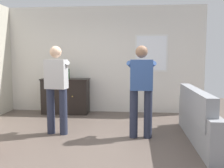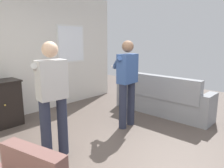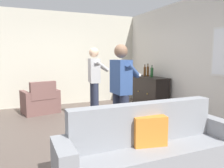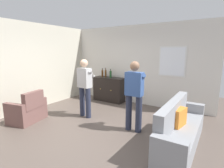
{
  "view_description": "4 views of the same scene",
  "coord_description": "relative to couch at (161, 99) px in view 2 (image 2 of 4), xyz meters",
  "views": [
    {
      "loc": [
        0.8,
        -4.02,
        1.48
      ],
      "look_at": [
        0.39,
        0.41,
        0.99
      ],
      "focal_mm": 40.0,
      "sensor_mm": 36.0,
      "label": 1
    },
    {
      "loc": [
        -2.31,
        -2.06,
        1.72
      ],
      "look_at": [
        0.38,
        0.38,
        0.95
      ],
      "focal_mm": 35.0,
      "sensor_mm": 36.0,
      "label": 2
    },
    {
      "loc": [
        4.11,
        -1.05,
        1.5
      ],
      "look_at": [
        0.48,
        0.51,
        0.98
      ],
      "focal_mm": 35.0,
      "sensor_mm": 36.0,
      "label": 3
    },
    {
      "loc": [
        2.62,
        -3.15,
        1.91
      ],
      "look_at": [
        0.43,
        0.28,
        1.13
      ],
      "focal_mm": 28.0,
      "sensor_mm": 36.0,
      "label": 4
    }
  ],
  "objects": [
    {
      "name": "wall_back_with_window",
      "position": [
        -1.98,
        2.3,
        1.06
      ],
      "size": [
        5.2,
        0.15,
        2.8
      ],
      "color": "silver",
      "rests_on": "ground"
    },
    {
      "name": "couch",
      "position": [
        0.0,
        0.0,
        0.0
      ],
      "size": [
        0.57,
        2.28,
        0.92
      ],
      "color": "gray",
      "rests_on": "ground"
    },
    {
      "name": "person_standing_left",
      "position": [
        -2.68,
        0.21,
        0.59
      ],
      "size": [
        0.55,
        0.5,
        1.68
      ],
      "color": "#282D42",
      "rests_on": "ground"
    },
    {
      "name": "person_standing_right",
      "position": [
        -1.09,
        0.13,
        0.59
      ],
      "size": [
        0.56,
        0.48,
        1.68
      ],
      "color": "#282D42",
      "rests_on": "ground"
    },
    {
      "name": "ground",
      "position": [
        -2.01,
        -0.36,
        -0.34
      ],
      "size": [
        10.4,
        10.4,
        0.0
      ],
      "primitive_type": "plane",
      "color": "brown"
    }
  ]
}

